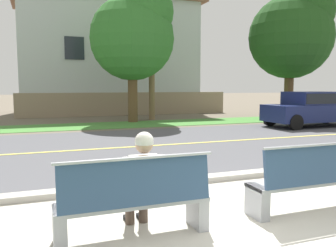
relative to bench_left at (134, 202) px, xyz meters
name	(u,v)px	position (x,y,z in m)	size (l,w,h in m)	color
ground_plane	(112,140)	(1.28, 7.61, -0.45)	(140.00, 140.00, 0.00)	#665B4C
sidewalk_pavement	(230,224)	(1.28, 0.01, -0.45)	(44.00, 3.60, 0.01)	beige
curb_edge	(175,182)	(1.28, 1.96, -0.40)	(44.00, 0.30, 0.11)	#ADA89E
street_asphalt	(123,148)	(1.28, 6.11, -0.45)	(52.00, 8.00, 0.01)	#515156
road_centre_line	(123,147)	(1.28, 6.11, -0.45)	(48.00, 0.14, 0.01)	#E0CC4C
far_verge_grass	(92,126)	(1.28, 12.09, -0.45)	(48.00, 2.80, 0.02)	#478438
bench_left	(134,202)	(0.00, 0.00, 0.00)	(1.81, 0.48, 1.01)	#9EA0A8
bench_right	(310,181)	(2.56, 0.00, 0.00)	(1.81, 0.48, 1.01)	#9EA0A8
seated_person_white	(142,178)	(0.15, 0.17, 0.22)	(0.52, 0.68, 1.25)	#47382D
car_navy_near	(313,107)	(10.40, 8.51, 0.40)	(4.30, 1.86, 1.54)	navy
shade_tree_left	(135,32)	(3.59, 13.08, 3.95)	(4.11, 4.11, 6.78)	brown
shade_tree_centre	(294,31)	(11.79, 11.57, 4.21)	(4.35, 4.35, 7.18)	brown
garden_wall	(129,104)	(4.30, 17.36, 0.25)	(13.00, 0.36, 1.40)	gray
house_across_street	(107,54)	(3.63, 20.56, 3.49)	(11.96, 6.91, 7.79)	#B7BCC1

